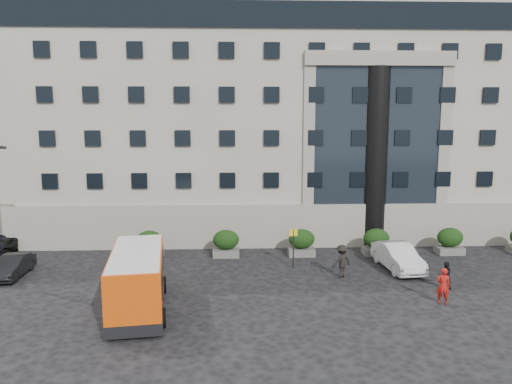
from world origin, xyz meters
TOP-DOWN VIEW (x-y plane):
  - ground at (0.00, 0.00)m, footprint 120.00×120.00m
  - civic_building at (6.00, 22.00)m, footprint 44.00×24.00m
  - entrance_column at (12.00, 10.30)m, footprint 1.80×1.80m
  - apartment_far at (-27.00, 38.00)m, footprint 13.00×13.00m
  - hedge_a at (-4.00, 7.80)m, footprint 1.80×1.26m
  - hedge_b at (1.20, 7.80)m, footprint 1.80×1.26m
  - hedge_c at (6.40, 7.80)m, footprint 1.80×1.26m
  - hedge_d at (11.60, 7.80)m, footprint 1.80×1.26m
  - hedge_e at (16.80, 7.80)m, footprint 1.80×1.26m
  - bus_stop_sign at (5.50, 5.00)m, footprint 0.50×0.08m
  - minibus at (-2.99, -1.58)m, footprint 3.42×7.44m
  - red_truck at (-11.90, 15.70)m, footprint 3.67×5.97m
  - parked_car_b at (-11.50, 4.00)m, footprint 1.42×3.92m
  - parked_car_d at (-15.02, 11.06)m, footprint 3.11×5.59m
  - white_taxi at (12.03, 4.46)m, footprint 2.21×5.11m
  - pedestrian_a at (12.47, -1.37)m, footprint 0.80×0.65m
  - pedestrian_b at (13.51, 0.80)m, footprint 0.80×0.65m
  - pedestrian_c at (8.17, 3.04)m, footprint 1.48×1.24m

SIDE VIEW (x-z plane):
  - ground at x=0.00m, z-range 0.00..0.00m
  - parked_car_b at x=-11.50m, z-range 0.00..1.29m
  - parked_car_d at x=-15.02m, z-range 0.00..1.48m
  - pedestrian_b at x=13.51m, z-range 0.00..1.56m
  - white_taxi at x=12.03m, z-range 0.00..1.63m
  - hedge_a at x=-4.00m, z-range 0.01..1.85m
  - hedge_b at x=1.20m, z-range 0.01..1.85m
  - hedge_c at x=6.40m, z-range 0.01..1.85m
  - hedge_d at x=11.60m, z-range 0.01..1.85m
  - hedge_e at x=16.80m, z-range 0.01..1.85m
  - pedestrian_a at x=12.47m, z-range 0.00..1.91m
  - pedestrian_c at x=8.17m, z-range 0.00..1.98m
  - red_truck at x=-11.90m, z-range 0.04..3.03m
  - minibus at x=-2.99m, z-range 0.15..3.15m
  - bus_stop_sign at x=5.50m, z-range 0.47..2.99m
  - entrance_column at x=12.00m, z-range 0.00..13.00m
  - civic_building at x=6.00m, z-range 0.00..18.00m
  - apartment_far at x=-27.00m, z-range 0.00..22.00m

